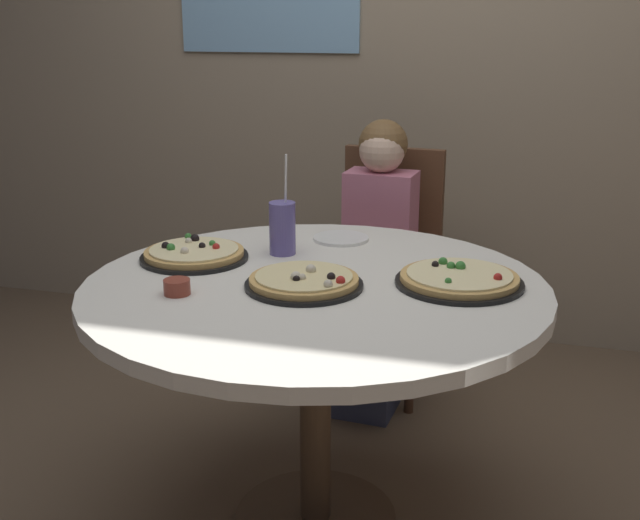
% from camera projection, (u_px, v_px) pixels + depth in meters
% --- Properties ---
extents(ground_plane, '(8.00, 8.00, 0.00)m').
position_uv_depth(ground_plane, '(316.00, 519.00, 2.36)').
color(ground_plane, brown).
extents(wall_with_window, '(5.20, 0.14, 2.90)m').
position_uv_depth(wall_with_window, '(417.00, 15.00, 3.44)').
color(wall_with_window, gray).
rests_on(wall_with_window, ground_plane).
extents(dining_table, '(1.27, 1.27, 0.75)m').
position_uv_depth(dining_table, '(315.00, 314.00, 2.17)').
color(dining_table, silver).
rests_on(dining_table, ground_plane).
extents(chair_wooden, '(0.43, 0.43, 0.95)m').
position_uv_depth(chair_wooden, '(386.00, 256.00, 3.14)').
color(chair_wooden, brown).
rests_on(chair_wooden, ground_plane).
extents(diner_child, '(0.28, 0.42, 1.08)m').
position_uv_depth(diner_child, '(374.00, 281.00, 2.99)').
color(diner_child, '#3F4766').
rests_on(diner_child, ground_plane).
extents(pizza_veggie, '(0.35, 0.35, 0.05)m').
position_uv_depth(pizza_veggie, '(459.00, 279.00, 2.12)').
color(pizza_veggie, black).
rests_on(pizza_veggie, dining_table).
extents(pizza_cheese, '(0.32, 0.32, 0.05)m').
position_uv_depth(pizza_cheese, '(194.00, 254.00, 2.34)').
color(pizza_cheese, black).
rests_on(pizza_cheese, dining_table).
extents(pizza_pepperoni, '(0.32, 0.32, 0.05)m').
position_uv_depth(pizza_pepperoni, '(304.00, 281.00, 2.10)').
color(pizza_pepperoni, black).
rests_on(pizza_pepperoni, dining_table).
extents(soda_cup, '(0.08, 0.08, 0.31)m').
position_uv_depth(soda_cup, '(282.00, 228.00, 2.38)').
color(soda_cup, '#6659A5').
rests_on(soda_cup, dining_table).
extents(sauce_bowl, '(0.07, 0.07, 0.04)m').
position_uv_depth(sauce_bowl, '(177.00, 287.00, 2.05)').
color(sauce_bowl, brown).
rests_on(sauce_bowl, dining_table).
extents(plate_small, '(0.18, 0.18, 0.01)m').
position_uv_depth(plate_small, '(341.00, 238.00, 2.55)').
color(plate_small, white).
rests_on(plate_small, dining_table).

